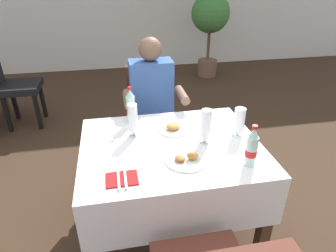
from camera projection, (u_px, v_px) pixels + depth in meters
The scene contains 14 objects.
ground_plane at pixel (190, 243), 2.13m from camera, with size 11.00×11.00×0.00m, color #382619.
main_dining_table at pixel (171, 166), 1.97m from camera, with size 1.14×0.92×0.75m.
chair_far_diner_seat at pixel (153, 114), 2.71m from camera, with size 0.44×0.50×0.97m.
seated_diner_far at pixel (153, 104), 2.54m from camera, with size 0.50×0.46×1.26m.
plate_near_camera at pixel (187, 159), 1.72m from camera, with size 0.26×0.26×0.06m.
plate_far_diner at pixel (174, 128), 2.04m from camera, with size 0.22×0.22×0.05m.
beer_glass_left at pixel (206, 126), 1.85m from camera, with size 0.07×0.07×0.23m.
beer_glass_middle at pixel (133, 120), 1.93m from camera, with size 0.07×0.07×0.23m.
beer_glass_right at pixel (239, 122), 1.94m from camera, with size 0.07×0.07×0.20m.
cola_bottle_primary at pixel (252, 148), 1.64m from camera, with size 0.07×0.07×0.25m.
cola_bottle_secondary at pixel (131, 107), 2.09m from camera, with size 0.06×0.06×0.27m.
napkin_cutlery_set at pixel (122, 179), 1.57m from camera, with size 0.17×0.19×0.01m.
background_chair_right at pixel (11, 82), 3.46m from camera, with size 0.50×0.44×0.97m.
potted_plant_corner at pixel (210, 20), 4.92m from camera, with size 0.63×0.63×1.38m.
Camera 1 is at (-0.43, -1.41, 1.75)m, focal length 31.69 mm.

